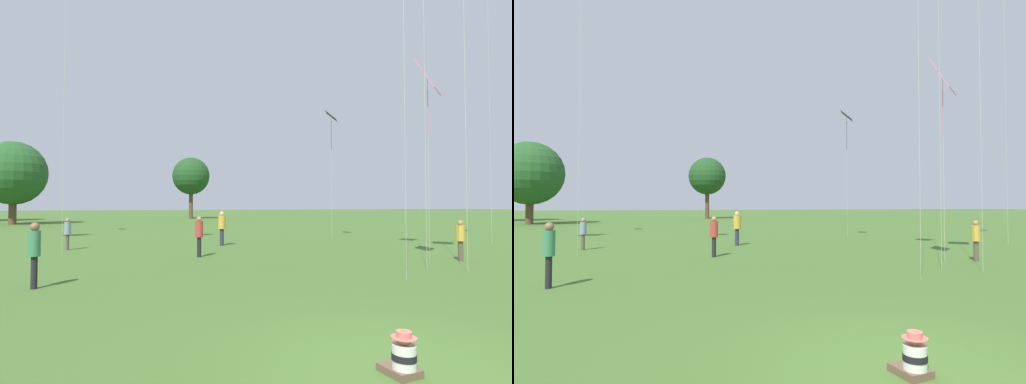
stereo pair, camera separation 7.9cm
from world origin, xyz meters
The scene contains 11 objects.
ground_plane centered at (0.00, 0.00, 0.00)m, with size 300.00×300.00×0.00m, color #426628.
seated_toddler centered at (-0.09, -0.19, 0.24)m, with size 0.43×0.51×0.58m.
person_standing_0 centered at (1.00, 16.29, 1.08)m, with size 0.55×0.55×1.82m.
person_standing_1 centered at (8.68, 7.96, 0.94)m, with size 0.44×0.44×1.58m.
person_standing_2 centered at (-5.91, 7.05, 1.05)m, with size 0.38×0.38×1.72m.
person_standing_3 centered at (-0.86, 12.03, 1.02)m, with size 0.41×0.41×1.69m.
person_standing_4 centered at (-6.53, 16.36, 0.92)m, with size 0.38×0.38×1.53m.
kite_3 centered at (8.58, 18.40, 7.60)m, with size 1.07×1.13×8.16m.
kite_7 centered at (6.95, 7.62, 6.82)m, with size 1.50×1.41×7.51m.
distant_tree_1 centered at (-16.17, 44.25, 5.56)m, with size 6.89×6.89×9.02m.
distant_tree_2 centered at (4.59, 56.26, 6.45)m, with size 5.64×5.64×9.31m.
Camera 1 is at (-3.39, -4.59, 2.20)m, focal length 28.00 mm.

